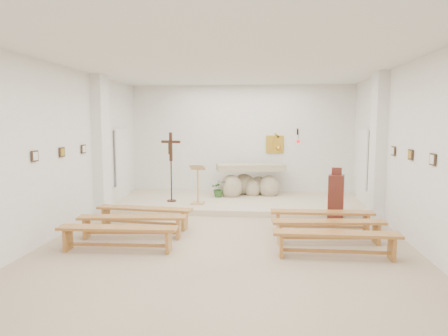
# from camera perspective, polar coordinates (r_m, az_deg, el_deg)

# --- Properties ---
(ground) EXTENTS (7.00, 10.00, 0.00)m
(ground) POSITION_cam_1_polar(r_m,az_deg,el_deg) (8.04, 0.59, -10.31)
(ground) COLOR tan
(ground) RESTS_ON ground
(wall_left) EXTENTS (0.02, 10.00, 3.50)m
(wall_left) POSITION_cam_1_polar(r_m,az_deg,el_deg) (8.74, -22.86, 2.21)
(wall_left) COLOR white
(wall_left) RESTS_ON ground
(wall_right) EXTENTS (0.02, 10.00, 3.50)m
(wall_right) POSITION_cam_1_polar(r_m,az_deg,el_deg) (8.20, 25.70, 1.83)
(wall_right) COLOR white
(wall_right) RESTS_ON ground
(wall_back) EXTENTS (7.00, 0.02, 3.50)m
(wall_back) POSITION_cam_1_polar(r_m,az_deg,el_deg) (12.69, 2.51, 3.88)
(wall_back) COLOR white
(wall_back) RESTS_ON ground
(ceiling) EXTENTS (7.00, 10.00, 0.02)m
(ceiling) POSITION_cam_1_polar(r_m,az_deg,el_deg) (7.79, 0.62, 15.09)
(ceiling) COLOR silver
(ceiling) RESTS_ON wall_back
(sanctuary_platform) EXTENTS (6.98, 3.00, 0.15)m
(sanctuary_platform) POSITION_cam_1_polar(r_m,az_deg,el_deg) (11.42, 2.08, -4.89)
(sanctuary_platform) COLOR beige
(sanctuary_platform) RESTS_ON ground
(pilaster_left) EXTENTS (0.26, 0.55, 3.50)m
(pilaster_left) POSITION_cam_1_polar(r_m,az_deg,el_deg) (10.49, -17.12, 3.06)
(pilaster_left) COLOR white
(pilaster_left) RESTS_ON ground
(pilaster_right) EXTENTS (0.26, 0.55, 3.50)m
(pilaster_right) POSITION_cam_1_polar(r_m,az_deg,el_deg) (10.07, 21.14, 2.78)
(pilaster_right) COLOR white
(pilaster_right) RESTS_ON ground
(gold_wall_relief) EXTENTS (0.55, 0.04, 0.55)m
(gold_wall_relief) POSITION_cam_1_polar(r_m,az_deg,el_deg) (12.66, 7.26, 3.37)
(gold_wall_relief) COLOR gold
(gold_wall_relief) RESTS_ON wall_back
(sanctuary_lamp) EXTENTS (0.11, 0.36, 0.44)m
(sanctuary_lamp) POSITION_cam_1_polar(r_m,az_deg,el_deg) (12.44, 10.54, 4.00)
(sanctuary_lamp) COLOR black
(sanctuary_lamp) RESTS_ON wall_back
(station_frame_left_front) EXTENTS (0.03, 0.20, 0.20)m
(station_frame_left_front) POSITION_cam_1_polar(r_m,az_deg,el_deg) (8.04, -25.42, 1.55)
(station_frame_left_front) COLOR #382618
(station_frame_left_front) RESTS_ON wall_left
(station_frame_left_mid) EXTENTS (0.03, 0.20, 0.20)m
(station_frame_left_mid) POSITION_cam_1_polar(r_m,az_deg,el_deg) (8.91, -22.14, 2.12)
(station_frame_left_mid) COLOR #382618
(station_frame_left_mid) RESTS_ON wall_left
(station_frame_left_rear) EXTENTS (0.03, 0.20, 0.20)m
(station_frame_left_rear) POSITION_cam_1_polar(r_m,az_deg,el_deg) (9.80, -19.44, 2.58)
(station_frame_left_rear) COLOR #382618
(station_frame_left_rear) RESTS_ON wall_left
(station_frame_right_front) EXTENTS (0.03, 0.20, 0.20)m
(station_frame_right_front) POSITION_cam_1_polar(r_m,az_deg,el_deg) (7.45, 27.66, 1.10)
(station_frame_right_front) COLOR #382618
(station_frame_right_front) RESTS_ON wall_right
(station_frame_right_mid) EXTENTS (0.03, 0.20, 0.20)m
(station_frame_right_mid) POSITION_cam_1_polar(r_m,az_deg,el_deg) (8.39, 25.09, 1.74)
(station_frame_right_mid) COLOR #382618
(station_frame_right_mid) RESTS_ON wall_right
(station_frame_right_rear) EXTENTS (0.03, 0.20, 0.20)m
(station_frame_right_rear) POSITION_cam_1_polar(r_m,az_deg,el_deg) (9.33, 23.04, 2.25)
(station_frame_right_rear) COLOR #382618
(station_frame_right_rear) RESTS_ON wall_right
(radiator_left) EXTENTS (0.10, 0.85, 0.52)m
(radiator_left) POSITION_cam_1_polar(r_m,az_deg,el_deg) (11.34, -15.79, -4.21)
(radiator_left) COLOR silver
(radiator_left) RESTS_ON ground
(radiator_right) EXTENTS (0.10, 0.85, 0.52)m
(radiator_right) POSITION_cam_1_polar(r_m,az_deg,el_deg) (10.93, 20.14, -4.75)
(radiator_right) COLOR silver
(radiator_right) RESTS_ON ground
(altar) EXTENTS (2.13, 1.17, 1.04)m
(altar) POSITION_cam_1_polar(r_m,az_deg,el_deg) (12.06, 3.67, -2.00)
(altar) COLOR #BEB491
(altar) RESTS_ON sanctuary_platform
(lectern) EXTENTS (0.41, 0.35, 1.09)m
(lectern) POSITION_cam_1_polar(r_m,az_deg,el_deg) (10.72, -3.79, -2.32)
(lectern) COLOR tan
(lectern) RESTS_ON sanctuary_platform
(crucifix_stand) EXTENTS (0.57, 0.25, 1.91)m
(crucifix_stand) POSITION_cam_1_polar(r_m,az_deg,el_deg) (11.07, -7.59, 0.88)
(crucifix_stand) COLOR #3E2113
(crucifix_stand) RESTS_ON sanctuary_platform
(potted_plant) EXTENTS (0.50, 0.46, 0.50)m
(potted_plant) POSITION_cam_1_polar(r_m,az_deg,el_deg) (11.75, -0.73, -2.96)
(potted_plant) COLOR #2E5C25
(potted_plant) RESTS_ON sanctuary_platform
(donation_pedestal) EXTENTS (0.42, 0.42, 1.30)m
(donation_pedestal) POSITION_cam_1_polar(r_m,az_deg,el_deg) (9.65, 15.70, -4.22)
(donation_pedestal) COLOR #572018
(donation_pedestal) RESTS_ON ground
(bench_left_front) EXTENTS (2.18, 0.57, 0.46)m
(bench_left_front) POSITION_cam_1_polar(r_m,az_deg,el_deg) (9.08, -11.30, -6.25)
(bench_left_front) COLOR #AE7832
(bench_left_front) RESTS_ON ground
(bench_right_front) EXTENTS (2.16, 0.40, 0.46)m
(bench_right_front) POSITION_cam_1_polar(r_m,az_deg,el_deg) (8.80, 13.80, -6.73)
(bench_right_front) COLOR #AE7832
(bench_right_front) RESTS_ON ground
(bench_left_second) EXTENTS (2.18, 0.54, 0.46)m
(bench_left_second) POSITION_cam_1_polar(r_m,az_deg,el_deg) (8.31, -12.96, -7.48)
(bench_left_second) COLOR #AE7832
(bench_left_second) RESTS_ON ground
(bench_right_second) EXTENTS (2.18, 0.52, 0.46)m
(bench_right_second) POSITION_cam_1_polar(r_m,az_deg,el_deg) (8.00, 14.66, -8.07)
(bench_right_second) COLOR #AE7832
(bench_right_second) RESTS_ON ground
(bench_left_third) EXTENTS (2.17, 0.41, 0.46)m
(bench_left_third) POSITION_cam_1_polar(r_m,az_deg,el_deg) (7.55, -14.96, -8.95)
(bench_left_third) COLOR #AE7832
(bench_left_third) RESTS_ON ground
(bench_right_third) EXTENTS (2.16, 0.35, 0.46)m
(bench_right_third) POSITION_cam_1_polar(r_m,az_deg,el_deg) (7.21, 15.72, -9.71)
(bench_right_third) COLOR #AE7832
(bench_right_third) RESTS_ON ground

